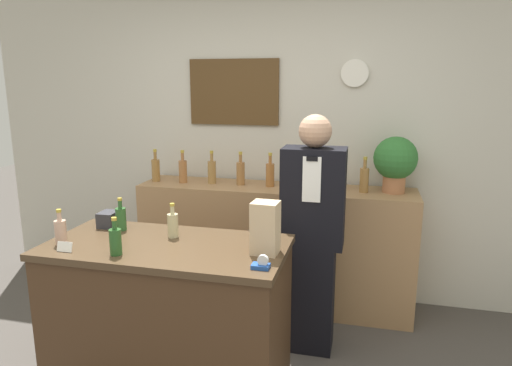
% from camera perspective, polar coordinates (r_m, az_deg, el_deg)
% --- Properties ---
extents(back_wall, '(5.20, 0.09, 2.70)m').
position_cam_1_polar(back_wall, '(3.89, 1.94, 5.68)').
color(back_wall, beige).
rests_on(back_wall, ground_plane).
extents(back_shelf, '(2.21, 0.47, 1.00)m').
position_cam_1_polar(back_shelf, '(3.79, 2.32, -7.86)').
color(back_shelf, '#9E754C').
rests_on(back_shelf, ground_plane).
extents(display_counter, '(1.39, 0.69, 0.91)m').
position_cam_1_polar(display_counter, '(2.87, -10.81, -16.02)').
color(display_counter, '#422B19').
rests_on(display_counter, ground_plane).
extents(shopkeeper, '(0.41, 0.26, 1.62)m').
position_cam_1_polar(shopkeeper, '(3.08, 7.05, -6.68)').
color(shopkeeper, black).
rests_on(shopkeeper, ground_plane).
extents(potted_plant, '(0.33, 0.33, 0.43)m').
position_cam_1_polar(potted_plant, '(3.57, 17.03, 2.70)').
color(potted_plant, '#B27047').
rests_on(potted_plant, back_shelf).
extents(paper_bag, '(0.15, 0.13, 0.29)m').
position_cam_1_polar(paper_bag, '(2.45, 1.18, -5.62)').
color(paper_bag, tan).
rests_on(paper_bag, display_counter).
extents(tape_dispenser, '(0.09, 0.06, 0.07)m').
position_cam_1_polar(tape_dispenser, '(2.30, 0.69, -10.12)').
color(tape_dispenser, '#1E4799').
rests_on(tape_dispenser, display_counter).
extents(price_card_left, '(0.09, 0.02, 0.06)m').
position_cam_1_polar(price_card_left, '(2.72, -22.81, -7.36)').
color(price_card_left, white).
rests_on(price_card_left, display_counter).
extents(gift_box, '(0.11, 0.14, 0.10)m').
position_cam_1_polar(gift_box, '(3.08, -17.95, -4.32)').
color(gift_box, '#2D2D33').
rests_on(gift_box, display_counter).
extents(counter_bottle_0, '(0.06, 0.06, 0.21)m').
position_cam_1_polar(counter_bottle_0, '(2.83, -23.24, -5.57)').
color(counter_bottle_0, tan).
rests_on(counter_bottle_0, display_counter).
extents(counter_bottle_1, '(0.06, 0.06, 0.21)m').
position_cam_1_polar(counter_bottle_1, '(2.98, -16.53, -4.22)').
color(counter_bottle_1, '#2A5928').
rests_on(counter_bottle_1, display_counter).
extents(counter_bottle_2, '(0.06, 0.06, 0.21)m').
position_cam_1_polar(counter_bottle_2, '(2.57, -17.16, -6.91)').
color(counter_bottle_2, '#275423').
rests_on(counter_bottle_2, display_counter).
extents(counter_bottle_3, '(0.06, 0.06, 0.21)m').
position_cam_1_polar(counter_bottle_3, '(2.77, -10.35, -5.11)').
color(counter_bottle_3, tan).
rests_on(counter_bottle_3, display_counter).
extents(shelf_bottle_0, '(0.07, 0.07, 0.27)m').
position_cam_1_polar(shelf_bottle_0, '(3.94, -12.42, 1.70)').
color(shelf_bottle_0, olive).
rests_on(shelf_bottle_0, back_shelf).
extents(shelf_bottle_1, '(0.07, 0.07, 0.27)m').
position_cam_1_polar(shelf_bottle_1, '(3.84, -9.12, 1.56)').
color(shelf_bottle_1, '#A06738').
rests_on(shelf_bottle_1, back_shelf).
extents(shelf_bottle_2, '(0.07, 0.07, 0.27)m').
position_cam_1_polar(shelf_bottle_2, '(3.77, -5.53, 1.48)').
color(shelf_bottle_2, olive).
rests_on(shelf_bottle_2, back_shelf).
extents(shelf_bottle_3, '(0.07, 0.07, 0.27)m').
position_cam_1_polar(shelf_bottle_3, '(3.70, -1.94, 1.32)').
color(shelf_bottle_3, '#996738').
rests_on(shelf_bottle_3, back_shelf).
extents(shelf_bottle_4, '(0.07, 0.07, 0.27)m').
position_cam_1_polar(shelf_bottle_4, '(3.65, 1.77, 1.15)').
color(shelf_bottle_4, '#A06330').
rests_on(shelf_bottle_4, back_shelf).
extents(shelf_bottle_5, '(0.07, 0.07, 0.27)m').
position_cam_1_polar(shelf_bottle_5, '(3.61, 5.58, 0.97)').
color(shelf_bottle_5, '#A36C38').
rests_on(shelf_bottle_5, back_shelf).
extents(shelf_bottle_6, '(0.07, 0.07, 0.27)m').
position_cam_1_polar(shelf_bottle_6, '(3.57, 9.46, 0.76)').
color(shelf_bottle_6, olive).
rests_on(shelf_bottle_6, back_shelf).
extents(shelf_bottle_7, '(0.07, 0.07, 0.27)m').
position_cam_1_polar(shelf_bottle_7, '(3.55, 13.38, 0.49)').
color(shelf_bottle_7, olive).
rests_on(shelf_bottle_7, back_shelf).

